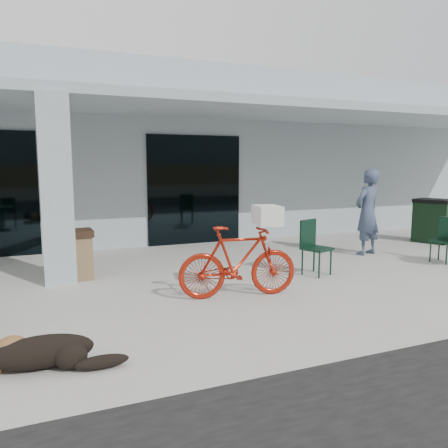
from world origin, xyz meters
name	(u,v)px	position (x,y,z in m)	size (l,w,h in m)	color
ground	(186,313)	(0.00, 0.00, 0.00)	(80.00, 80.00, 0.00)	#B1B0A7
building	(102,156)	(0.00, 8.50, 2.25)	(22.00, 7.00, 4.50)	#A1AFB7
storefront_glass_right	(195,190)	(1.80, 4.98, 1.35)	(2.40, 0.06, 2.70)	black
column	(56,190)	(-1.50, 2.30, 1.56)	(0.50, 0.50, 3.12)	#A1AFB7
overhang	(130,103)	(0.00, 3.60, 3.21)	(22.00, 2.80, 0.18)	#A1AFB7
bicycle	(238,262)	(0.94, 0.40, 0.54)	(0.51, 1.80, 1.08)	#A31D0D
laundry_basket	(267,215)	(1.39, 0.33, 1.23)	(0.48, 0.36, 0.29)	white
dog	(42,350)	(-1.78, -1.00, 0.19)	(1.12, 0.37, 0.37)	black
cafe_chair_far_a	(317,248)	(2.80, 1.08, 0.50)	(0.45, 0.49, 0.99)	#113221
cafe_chair_far_b	(443,240)	(5.77, 0.97, 0.46)	(0.41, 0.45, 0.91)	#113221
person	(367,212)	(4.86, 2.20, 0.94)	(0.69, 0.45, 1.89)	#3B4964
trash_receptacle	(78,254)	(-1.20, 2.42, 0.43)	(0.51, 0.51, 0.86)	brown
wheeled_bin	(433,221)	(7.50, 2.80, 0.56)	(0.69, 0.87, 1.11)	black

